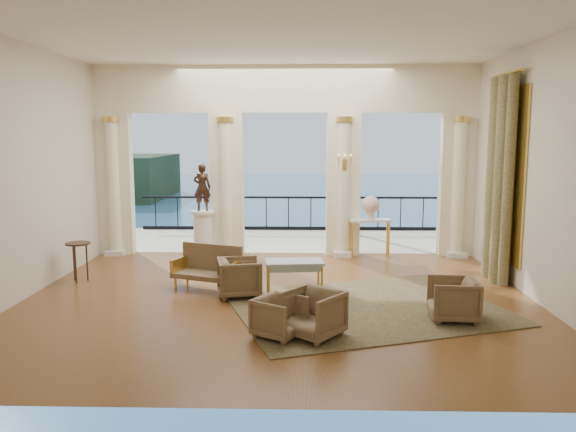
{
  "coord_description": "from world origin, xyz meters",
  "views": [
    {
      "loc": [
        0.42,
        -9.58,
        2.88
      ],
      "look_at": [
        0.16,
        0.6,
        1.41
      ],
      "focal_mm": 35.0,
      "sensor_mm": 36.0,
      "label": 1
    }
  ],
  "objects_px": {
    "settee": "(209,268)",
    "statue": "(202,187)",
    "armchair_d": "(240,276)",
    "armchair_b": "(313,312)",
    "armchair_c": "(453,297)",
    "pedestal": "(203,235)",
    "side_table": "(78,248)",
    "armchair_a": "(280,315)",
    "game_table": "(294,265)",
    "console_table": "(370,226)"
  },
  "relations": [
    {
      "from": "armchair_c",
      "to": "armchair_d",
      "type": "distance_m",
      "value": 3.7
    },
    {
      "from": "game_table",
      "to": "console_table",
      "type": "bearing_deg",
      "value": 57.56
    },
    {
      "from": "settee",
      "to": "game_table",
      "type": "distance_m",
      "value": 1.74
    },
    {
      "from": "pedestal",
      "to": "console_table",
      "type": "distance_m",
      "value": 3.98
    },
    {
      "from": "armchair_c",
      "to": "pedestal",
      "type": "relative_size",
      "value": 0.66
    },
    {
      "from": "armchair_b",
      "to": "armchair_a",
      "type": "bearing_deg",
      "value": -140.23
    },
    {
      "from": "armchair_b",
      "to": "armchair_c",
      "type": "height_order",
      "value": "armchair_b"
    },
    {
      "from": "armchair_a",
      "to": "settee",
      "type": "xyz_separation_m",
      "value": [
        -1.44,
        2.51,
        0.09
      ]
    },
    {
      "from": "armchair_c",
      "to": "armchair_d",
      "type": "height_order",
      "value": "armchair_d"
    },
    {
      "from": "pedestal",
      "to": "statue",
      "type": "distance_m",
      "value": 1.13
    },
    {
      "from": "armchair_b",
      "to": "side_table",
      "type": "height_order",
      "value": "side_table"
    },
    {
      "from": "armchair_c",
      "to": "settee",
      "type": "xyz_separation_m",
      "value": [
        -4.12,
        1.7,
        0.05
      ]
    },
    {
      "from": "armchair_c",
      "to": "console_table",
      "type": "distance_m",
      "value": 4.66
    },
    {
      "from": "armchair_b",
      "to": "pedestal",
      "type": "xyz_separation_m",
      "value": [
        -2.51,
        5.33,
        0.16
      ]
    },
    {
      "from": "armchair_b",
      "to": "settee",
      "type": "xyz_separation_m",
      "value": [
        -1.91,
        2.5,
        0.04
      ]
    },
    {
      "from": "armchair_a",
      "to": "game_table",
      "type": "height_order",
      "value": "game_table"
    },
    {
      "from": "armchair_c",
      "to": "statue",
      "type": "bearing_deg",
      "value": -130.08
    },
    {
      "from": "armchair_c",
      "to": "armchair_d",
      "type": "bearing_deg",
      "value": -105.88
    },
    {
      "from": "armchair_d",
      "to": "side_table",
      "type": "height_order",
      "value": "side_table"
    },
    {
      "from": "settee",
      "to": "console_table",
      "type": "height_order",
      "value": "console_table"
    },
    {
      "from": "side_table",
      "to": "armchair_d",
      "type": "bearing_deg",
      "value": -15.97
    },
    {
      "from": "pedestal",
      "to": "statue",
      "type": "xyz_separation_m",
      "value": [
        -0.0,
        0.0,
        1.13
      ]
    },
    {
      "from": "settee",
      "to": "armchair_b",
      "type": "bearing_deg",
      "value": -31.97
    },
    {
      "from": "armchair_a",
      "to": "pedestal",
      "type": "xyz_separation_m",
      "value": [
        -2.04,
        5.34,
        0.21
      ]
    },
    {
      "from": "armchair_b",
      "to": "game_table",
      "type": "height_order",
      "value": "armchair_b"
    },
    {
      "from": "armchair_c",
      "to": "console_table",
      "type": "relative_size",
      "value": 0.73
    },
    {
      "from": "armchair_b",
      "to": "armchair_c",
      "type": "distance_m",
      "value": 2.35
    },
    {
      "from": "armchair_d",
      "to": "console_table",
      "type": "bearing_deg",
      "value": -51.68
    },
    {
      "from": "armchair_a",
      "to": "statue",
      "type": "xyz_separation_m",
      "value": [
        -2.04,
        5.34,
        1.34
      ]
    },
    {
      "from": "armchair_a",
      "to": "statue",
      "type": "relative_size",
      "value": 0.59
    },
    {
      "from": "armchair_b",
      "to": "side_table",
      "type": "xyz_separation_m",
      "value": [
        -4.57,
        2.99,
        0.29
      ]
    },
    {
      "from": "armchair_b",
      "to": "pedestal",
      "type": "height_order",
      "value": "pedestal"
    },
    {
      "from": "console_table",
      "to": "game_table",
      "type": "bearing_deg",
      "value": -125.18
    },
    {
      "from": "armchair_c",
      "to": "armchair_b",
      "type": "bearing_deg",
      "value": -66.35
    },
    {
      "from": "settee",
      "to": "game_table",
      "type": "relative_size",
      "value": 1.29
    },
    {
      "from": "armchair_d",
      "to": "armchair_b",
      "type": "bearing_deg",
      "value": -160.38
    },
    {
      "from": "armchair_a",
      "to": "armchair_c",
      "type": "height_order",
      "value": "armchair_c"
    },
    {
      "from": "armchair_d",
      "to": "side_table",
      "type": "relative_size",
      "value": 0.97
    },
    {
      "from": "armchair_b",
      "to": "game_table",
      "type": "bearing_deg",
      "value": 136.93
    },
    {
      "from": "pedestal",
      "to": "side_table",
      "type": "height_order",
      "value": "pedestal"
    },
    {
      "from": "game_table",
      "to": "statue",
      "type": "bearing_deg",
      "value": 116.98
    },
    {
      "from": "game_table",
      "to": "side_table",
      "type": "bearing_deg",
      "value": 159.76
    },
    {
      "from": "armchair_a",
      "to": "side_table",
      "type": "xyz_separation_m",
      "value": [
        -4.1,
        3.0,
        0.35
      ]
    },
    {
      "from": "settee",
      "to": "statue",
      "type": "distance_m",
      "value": 3.15
    },
    {
      "from": "armchair_d",
      "to": "game_table",
      "type": "distance_m",
      "value": 1.03
    },
    {
      "from": "side_table",
      "to": "settee",
      "type": "bearing_deg",
      "value": -10.41
    },
    {
      "from": "armchair_b",
      "to": "pedestal",
      "type": "distance_m",
      "value": 5.9
    },
    {
      "from": "armchair_a",
      "to": "pedestal",
      "type": "distance_m",
      "value": 5.73
    },
    {
      "from": "side_table",
      "to": "armchair_a",
      "type": "bearing_deg",
      "value": -36.17
    },
    {
      "from": "pedestal",
      "to": "side_table",
      "type": "relative_size",
      "value": 1.42
    }
  ]
}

